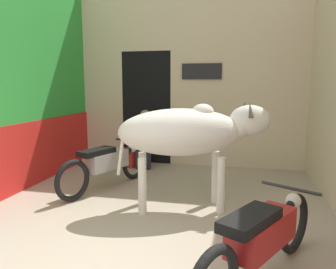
{
  "coord_description": "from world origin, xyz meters",
  "views": [
    {
      "loc": [
        1.1,
        -2.3,
        1.72
      ],
      "look_at": [
        0.12,
        2.03,
        1.03
      ],
      "focal_mm": 35.0,
      "sensor_mm": 36.0,
      "label": 1
    }
  ],
  "objects_px": {
    "cow": "(190,132)",
    "shopkeeper_seated": "(145,138)",
    "motorcycle_far": "(107,164)",
    "motorcycle_near": "(262,237)",
    "plastic_stool": "(132,157)"
  },
  "relations": [
    {
      "from": "cow",
      "to": "shopkeeper_seated",
      "type": "bearing_deg",
      "value": 121.81
    },
    {
      "from": "shopkeeper_seated",
      "to": "motorcycle_far",
      "type": "bearing_deg",
      "value": -98.21
    },
    {
      "from": "cow",
      "to": "motorcycle_near",
      "type": "height_order",
      "value": "cow"
    },
    {
      "from": "motorcycle_far",
      "to": "shopkeeper_seated",
      "type": "distance_m",
      "value": 1.5
    },
    {
      "from": "motorcycle_far",
      "to": "plastic_stool",
      "type": "distance_m",
      "value": 1.49
    },
    {
      "from": "plastic_stool",
      "to": "motorcycle_near",
      "type": "bearing_deg",
      "value": -56.12
    },
    {
      "from": "motorcycle_near",
      "to": "plastic_stool",
      "type": "xyz_separation_m",
      "value": [
        -2.43,
        3.62,
        -0.21
      ]
    },
    {
      "from": "cow",
      "to": "shopkeeper_seated",
      "type": "relative_size",
      "value": 1.79
    },
    {
      "from": "cow",
      "to": "plastic_stool",
      "type": "bearing_deg",
      "value": 127.49
    },
    {
      "from": "shopkeeper_seated",
      "to": "plastic_stool",
      "type": "distance_m",
      "value": 0.51
    },
    {
      "from": "cow",
      "to": "motorcycle_far",
      "type": "xyz_separation_m",
      "value": [
        -1.46,
        0.53,
        -0.64
      ]
    },
    {
      "from": "shopkeeper_seated",
      "to": "plastic_stool",
      "type": "bearing_deg",
      "value": 179.64
    },
    {
      "from": "motorcycle_far",
      "to": "plastic_stool",
      "type": "bearing_deg",
      "value": 93.25
    },
    {
      "from": "cow",
      "to": "motorcycle_far",
      "type": "bearing_deg",
      "value": 159.87
    },
    {
      "from": "cow",
      "to": "motorcycle_far",
      "type": "relative_size",
      "value": 1.11
    }
  ]
}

